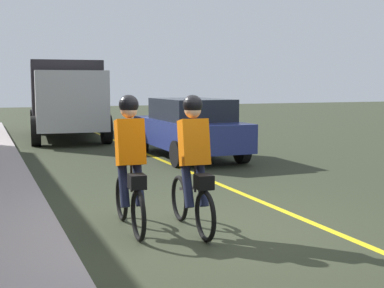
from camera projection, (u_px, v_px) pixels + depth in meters
The scene contains 6 objects.
ground_plane at pixel (203, 231), 6.94m from camera, with size 80.00×80.00×0.00m, color #2F3423.
lane_line_centre at pixel (304, 219), 7.54m from camera, with size 36.00×0.12×0.01m, color yellow.
cyclist_lead at pixel (130, 164), 6.83m from camera, with size 1.71×0.38×1.83m.
cyclist_follow at pixel (193, 164), 6.81m from camera, with size 1.71×0.38×1.83m.
patrol_sedan at pixel (189, 127), 13.83m from camera, with size 4.41×1.94×1.58m.
box_truck_background at pixel (66, 95), 19.02m from camera, with size 6.88×2.98×2.78m.
Camera 1 is at (-6.21, 2.69, 1.96)m, focal length 48.48 mm.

